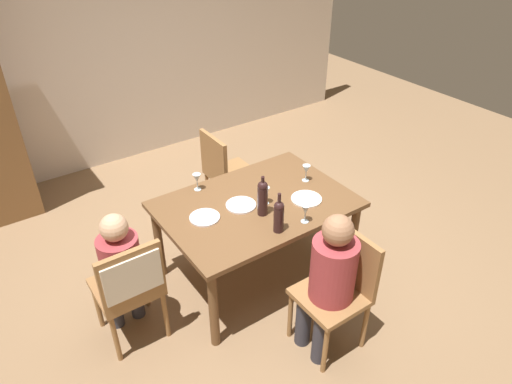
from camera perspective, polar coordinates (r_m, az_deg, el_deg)
ground_plane at (r=4.17m, az=0.00°, el=-9.79°), size 10.00×10.00×0.00m
rear_room_partition at (r=5.71m, az=-16.51°, el=16.72°), size 6.40×0.12×2.70m
dining_table at (r=3.75m, az=0.00°, el=-2.39°), size 1.50×1.05×0.75m
chair_left_end at (r=3.33m, az=-15.22°, el=-10.71°), size 0.44×0.46×0.92m
chair_near at (r=3.35m, az=10.31°, el=-11.02°), size 0.44×0.44×0.92m
chair_far_right at (r=4.58m, az=-3.89°, el=2.79°), size 0.44×0.44×0.92m
person_woman_host at (r=3.41m, az=-16.25°, el=-8.78°), size 0.28×0.33×1.08m
person_man_bearded at (r=3.20m, az=9.05°, el=-10.23°), size 0.36×0.31×1.15m
wine_bottle_tall_green at (r=3.33m, az=2.82°, el=-2.88°), size 0.08×0.08×0.32m
wine_bottle_dark_red at (r=3.49m, az=0.82°, el=-0.61°), size 0.08×0.08×0.33m
wine_glass_near_left at (r=3.84m, az=-7.27°, el=1.64°), size 0.07×0.07×0.15m
wine_glass_centre at (r=3.64m, az=1.17°, el=0.00°), size 0.07×0.07×0.15m
wine_glass_near_right at (r=3.95m, az=6.19°, el=2.73°), size 0.07×0.07×0.15m
wine_glass_far at (r=3.45m, az=6.10°, el=-2.23°), size 0.07×0.07×0.15m
dinner_plate_host at (r=3.55m, az=-6.33°, el=-3.13°), size 0.23×0.23×0.01m
dinner_plate_guest_left at (r=3.66m, az=-1.86°, el=-1.61°), size 0.24×0.24×0.01m
dinner_plate_guest_right at (r=3.75m, az=6.21°, el=-0.85°), size 0.25×0.25×0.01m
handbag at (r=5.00m, az=0.56°, el=0.04°), size 0.19×0.30×0.22m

